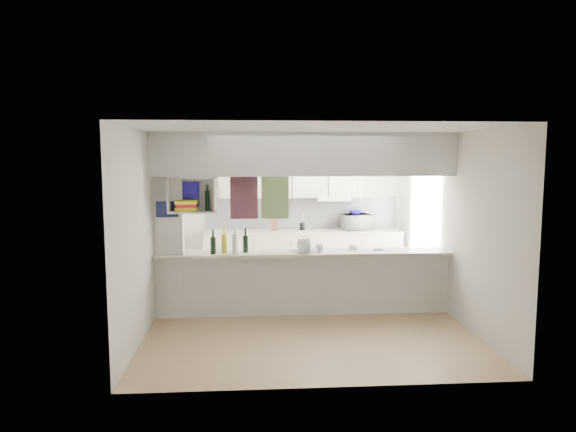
{
  "coord_description": "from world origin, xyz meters",
  "views": [
    {
      "loc": [
        -0.73,
        -7.2,
        2.27
      ],
      "look_at": [
        -0.19,
        0.5,
        1.37
      ],
      "focal_mm": 32.0,
      "sensor_mm": 36.0,
      "label": 1
    }
  ],
  "objects": [
    {
      "name": "wall_left",
      "position": [
        -2.1,
        0.0,
        1.3
      ],
      "size": [
        0.0,
        4.8,
        4.8
      ],
      "primitive_type": "plane",
      "rotation": [
        1.57,
        0.0,
        1.57
      ],
      "color": "silver",
      "rests_on": "floor"
    },
    {
      "name": "ceiling",
      "position": [
        0.0,
        0.0,
        2.6
      ],
      "size": [
        4.8,
        4.8,
        0.0
      ],
      "primitive_type": "plane",
      "color": "white",
      "rests_on": "wall_back"
    },
    {
      "name": "plastic_tubs",
      "position": [
        0.77,
        0.1,
        0.95
      ],
      "size": [
        0.48,
        0.17,
        0.06
      ],
      "color": "silver",
      "rests_on": "breakfast_bar"
    },
    {
      "name": "wall_right",
      "position": [
        2.1,
        0.0,
        1.3
      ],
      "size": [
        0.0,
        4.8,
        4.8
      ],
      "primitive_type": "plane",
      "rotation": [
        1.57,
        0.0,
        -1.57
      ],
      "color": "silver",
      "rests_on": "floor"
    },
    {
      "name": "knife_block",
      "position": [
        -0.32,
        2.18,
        1.02
      ],
      "size": [
        0.12,
        0.1,
        0.21
      ],
      "primitive_type": "cube",
      "rotation": [
        0.0,
        0.0,
        -0.22
      ],
      "color": "brown",
      "rests_on": "bench_top"
    },
    {
      "name": "dish_rack",
      "position": [
        0.03,
        -0.06,
        1.0
      ],
      "size": [
        0.46,
        0.4,
        0.21
      ],
      "rotation": [
        0.0,
        0.0,
        0.34
      ],
      "color": "silver",
      "rests_on": "breakfast_bar"
    },
    {
      "name": "cubby_shelf",
      "position": [
        -1.57,
        -0.06,
        1.71
      ],
      "size": [
        0.65,
        0.35,
        0.5
      ],
      "color": "white",
      "rests_on": "bulkhead"
    },
    {
      "name": "cup",
      "position": [
        0.22,
        -0.07,
        0.98
      ],
      "size": [
        0.16,
        0.16,
        0.09
      ],
      "primitive_type": "imported",
      "rotation": [
        0.0,
        0.0,
        -0.38
      ],
      "color": "white",
      "rests_on": "dish_rack"
    },
    {
      "name": "kitchen_run",
      "position": [
        0.16,
        2.14,
        0.83
      ],
      "size": [
        3.6,
        0.63,
        2.24
      ],
      "color": "beige",
      "rests_on": "floor"
    },
    {
      "name": "floor",
      "position": [
        0.0,
        0.0,
        0.0
      ],
      "size": [
        4.8,
        4.8,
        0.0
      ],
      "primitive_type": "plane",
      "color": "tan",
      "rests_on": "ground"
    },
    {
      "name": "utensil_jar",
      "position": [
        0.19,
        2.15,
        0.99
      ],
      "size": [
        0.1,
        0.1,
        0.14
      ],
      "primitive_type": "cylinder",
      "color": "black",
      "rests_on": "bench_top"
    },
    {
      "name": "wall_back",
      "position": [
        0.0,
        2.4,
        1.3
      ],
      "size": [
        4.2,
        0.0,
        4.2
      ],
      "primitive_type": "plane",
      "rotation": [
        1.57,
        0.0,
        0.0
      ],
      "color": "silver",
      "rests_on": "floor"
    },
    {
      "name": "servery_partition",
      "position": [
        -0.17,
        0.0,
        1.66
      ],
      "size": [
        4.2,
        0.5,
        2.6
      ],
      "color": "silver",
      "rests_on": "floor"
    },
    {
      "name": "bowl",
      "position": [
        1.19,
        2.16,
        1.24
      ],
      "size": [
        0.27,
        0.27,
        0.07
      ],
      "primitive_type": "imported",
      "color": "#180E9D",
      "rests_on": "microwave"
    },
    {
      "name": "microwave",
      "position": [
        1.2,
        2.15,
        1.06
      ],
      "size": [
        0.59,
        0.47,
        0.29
      ],
      "primitive_type": "imported",
      "rotation": [
        0.0,
        0.0,
        3.4
      ],
      "color": "white",
      "rests_on": "bench_top"
    },
    {
      "name": "wine_bottles",
      "position": [
        -1.05,
        -0.07,
        1.06
      ],
      "size": [
        0.53,
        0.16,
        0.38
      ],
      "color": "black",
      "rests_on": "breakfast_bar"
    }
  ]
}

